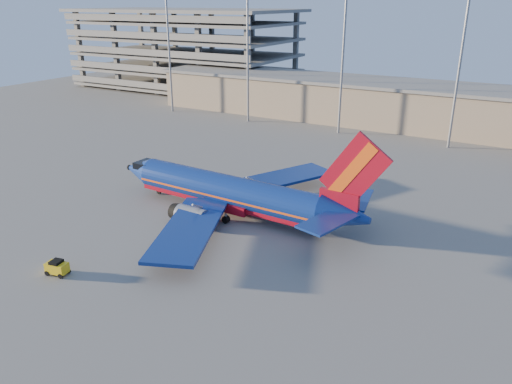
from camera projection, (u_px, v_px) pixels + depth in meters
ground at (230, 228)px, 55.46m from camera, size 220.00×220.00×0.00m
terminal_building at (435, 107)px, 96.16m from camera, size 122.00×16.00×8.50m
parking_garage at (186, 45)px, 139.94m from camera, size 62.00×32.00×21.40m
light_mast_row at (400, 39)px, 84.01m from camera, size 101.60×1.60×28.65m
aircraft_main at (234, 193)px, 58.25m from camera, size 35.62×34.24×12.06m
baggage_tug at (57, 267)px, 45.84m from camera, size 2.17×1.53×1.44m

